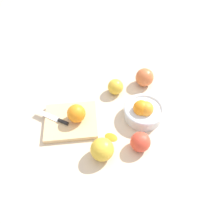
# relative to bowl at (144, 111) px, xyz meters

# --- Properties ---
(ground_plane) EXTENTS (2.40, 2.40, 0.00)m
(ground_plane) POSITION_rel_bowl_xyz_m (0.16, -0.06, -0.04)
(ground_plane) COLOR beige
(bowl) EXTENTS (0.16, 0.16, 0.09)m
(bowl) POSITION_rel_bowl_xyz_m (0.00, 0.00, 0.00)
(bowl) COLOR silver
(bowl) RESTS_ON ground_plane
(cutting_board) EXTENTS (0.24, 0.21, 0.02)m
(cutting_board) POSITION_rel_bowl_xyz_m (0.29, -0.06, -0.03)
(cutting_board) COLOR #DBB77F
(cutting_board) RESTS_ON ground_plane
(orange_on_board) EXTENTS (0.07, 0.07, 0.07)m
(orange_on_board) POSITION_rel_bowl_xyz_m (0.26, -0.05, 0.02)
(orange_on_board) COLOR orange
(orange_on_board) RESTS_ON cutting_board
(knife) EXTENTS (0.12, 0.12, 0.01)m
(knife) POSITION_rel_bowl_xyz_m (0.34, -0.07, -0.01)
(knife) COLOR silver
(knife) RESTS_ON cutting_board
(apple_front_left) EXTENTS (0.07, 0.07, 0.07)m
(apple_front_left) POSITION_rel_bowl_xyz_m (0.07, -0.17, -0.00)
(apple_front_left) COLOR gold
(apple_front_left) RESTS_ON ground_plane
(apple_back_right) EXTENTS (0.08, 0.08, 0.08)m
(apple_back_right) POSITION_rel_bowl_xyz_m (0.21, 0.12, 0.00)
(apple_back_right) COLOR gold
(apple_back_right) RESTS_ON ground_plane
(apple_back_left) EXTENTS (0.07, 0.07, 0.07)m
(apple_back_left) POSITION_rel_bowl_xyz_m (0.07, 0.13, -0.00)
(apple_back_left) COLOR #D6422D
(apple_back_left) RESTS_ON ground_plane
(apple_front_left_2) EXTENTS (0.08, 0.08, 0.08)m
(apple_front_left_2) POSITION_rel_bowl_xyz_m (-0.08, -0.18, 0.00)
(apple_front_left_2) COLOR #CC6638
(apple_front_left_2) RESTS_ON ground_plane
(citrus_peel) EXTENTS (0.06, 0.06, 0.01)m
(citrus_peel) POSITION_rel_bowl_xyz_m (0.15, 0.06, -0.03)
(citrus_peel) COLOR orange
(citrus_peel) RESTS_ON ground_plane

